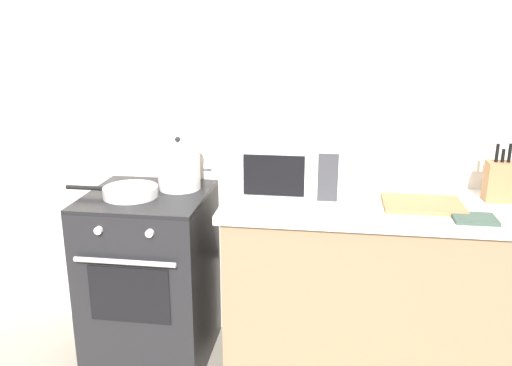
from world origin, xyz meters
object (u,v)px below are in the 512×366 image
at_px(frying_pan, 129,192).
at_px(knife_block, 500,181).
at_px(stock_pot, 179,165).
at_px(cutting_board, 423,204).
at_px(oven_mitt, 475,219).
at_px(microwave, 290,166).
at_px(stove, 151,278).

bearing_deg(frying_pan, knife_block, 6.22).
height_order(stock_pot, frying_pan, stock_pot).
bearing_deg(stock_pot, cutting_board, -5.47).
xyz_separation_m(cutting_board, knife_block, (0.37, 0.14, 0.09)).
bearing_deg(stock_pot, frying_pan, -140.77).
bearing_deg(oven_mitt, microwave, 163.77).
height_order(knife_block, oven_mitt, knife_block).
distance_m(stock_pot, oven_mitt, 1.42).
relative_size(stock_pot, microwave, 0.61).
height_order(cutting_board, oven_mitt, cutting_board).
relative_size(cutting_board, knife_block, 1.29).
xyz_separation_m(frying_pan, oven_mitt, (1.59, -0.11, -0.02)).
distance_m(stove, knife_block, 1.80).
distance_m(frying_pan, oven_mitt, 1.60).
bearing_deg(stock_pot, knife_block, 0.93).
xyz_separation_m(stock_pot, oven_mitt, (1.39, -0.27, -0.11)).
height_order(frying_pan, cutting_board, frying_pan).
relative_size(frying_pan, oven_mitt, 2.59).
bearing_deg(knife_block, cutting_board, -159.18).
bearing_deg(frying_pan, microwave, 9.57).
xyz_separation_m(stock_pot, frying_pan, (-0.21, -0.17, -0.10)).
relative_size(knife_block, oven_mitt, 1.55).
bearing_deg(microwave, knife_block, 3.57).
bearing_deg(frying_pan, stove, 37.93).
height_order(frying_pan, knife_block, knife_block).
distance_m(microwave, knife_block, 1.00).
distance_m(microwave, cutting_board, 0.64).
bearing_deg(stock_pot, stove, -140.16).
relative_size(stove, microwave, 1.84).
bearing_deg(cutting_board, stove, -179.95).
height_order(stove, knife_block, knife_block).
height_order(stock_pot, cutting_board, stock_pot).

